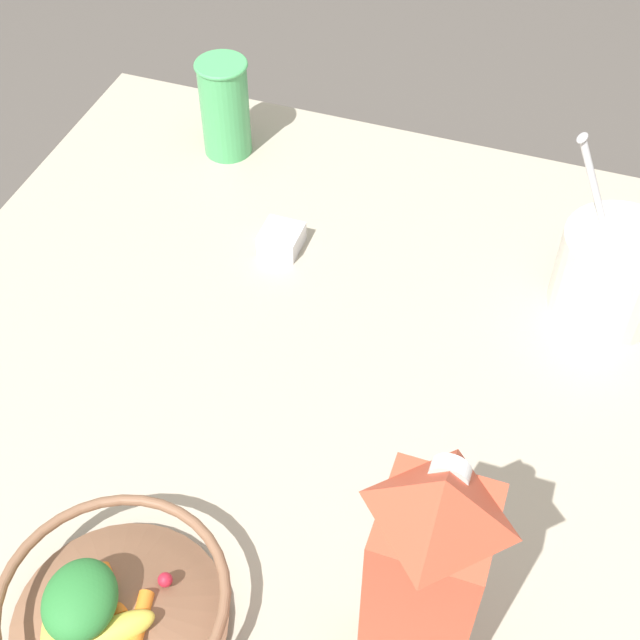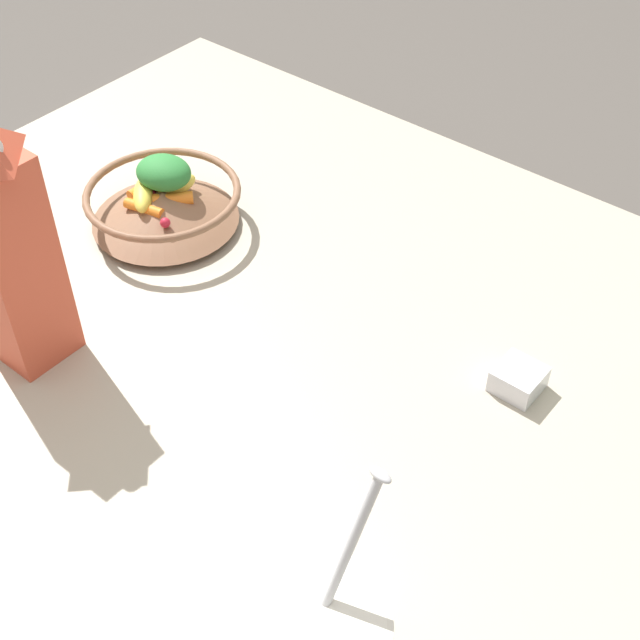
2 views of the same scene
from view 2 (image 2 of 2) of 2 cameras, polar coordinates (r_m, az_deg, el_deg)
The scene contains 5 objects.
ground_plane at distance 1.02m, azimuth -7.32°, elevation -4.65°, with size 6.00×6.00×0.00m, color #4C4742.
countertop at distance 1.00m, azimuth -7.41°, elevation -3.92°, with size 1.13×1.13×0.04m.
fruit_bowl at distance 1.17m, azimuth -9.98°, elevation 7.52°, with size 0.20×0.20×0.09m.
milk_carton at distance 0.96m, azimuth -19.49°, elevation 4.52°, with size 0.08×0.08×0.29m.
spice_jar at distance 0.98m, azimuth 12.57°, elevation -3.77°, with size 0.05×0.05×0.03m.
Camera 2 is at (-0.44, -0.52, 0.75)m, focal length 50.00 mm.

